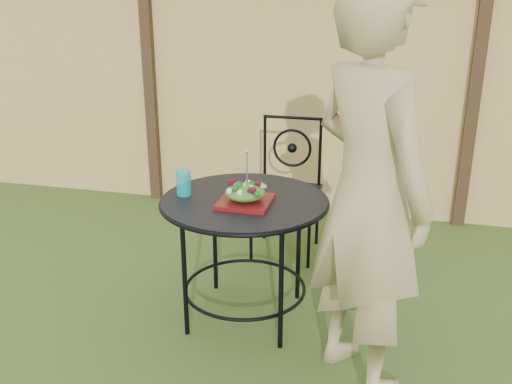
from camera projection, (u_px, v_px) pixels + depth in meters
ground at (227, 360)px, 2.93m from camera, size 60.00×60.00×0.00m
fence at (302, 99)px, 4.61m from camera, size 8.00×0.12×1.90m
patio_table at (245, 222)px, 3.13m from camera, size 0.92×0.92×0.72m
patio_chair at (288, 184)px, 3.99m from camera, size 0.46×0.46×0.95m
diner at (369, 195)px, 2.50m from camera, size 0.80×0.81×1.89m
salad_plate at (245, 202)px, 3.01m from camera, size 0.27×0.27×0.02m
salad at (245, 192)px, 2.99m from camera, size 0.21×0.21×0.08m
fork at (247, 169)px, 2.94m from camera, size 0.01×0.01×0.18m
drinking_glass at (184, 183)px, 3.12m from camera, size 0.08×0.08×0.14m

